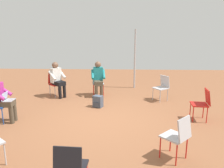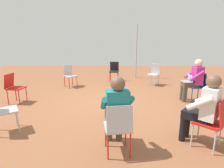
{
  "view_description": "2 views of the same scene",
  "coord_description": "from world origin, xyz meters",
  "px_view_note": "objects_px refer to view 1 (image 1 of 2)",
  "views": [
    {
      "loc": [
        -5.44,
        -0.46,
        2.3
      ],
      "look_at": [
        -0.01,
        -0.25,
        0.97
      ],
      "focal_mm": 35.0,
      "sensor_mm": 36.0,
      "label": 1
    },
    {
      "loc": [
        4.74,
        0.32,
        1.74
      ],
      "look_at": [
        -0.15,
        0.19,
        0.53
      ],
      "focal_mm": 28.0,
      "sensor_mm": 36.0,
      "label": 2
    }
  ],
  "objects_px": {
    "chair_southeast": "(162,86)",
    "person_with_laptop": "(1,96)",
    "chair_northeast": "(55,82)",
    "backpack_near_laptop_user": "(98,102)",
    "chair_west": "(70,167)",
    "person_in_white": "(57,78)",
    "chair_southwest": "(178,135)",
    "chair_east": "(98,81)",
    "person_in_teal": "(98,77)",
    "chair_south": "(202,102)"
  },
  "relations": [
    {
      "from": "person_in_teal",
      "to": "chair_east",
      "type": "bearing_deg",
      "value": -90.0
    },
    {
      "from": "chair_southeast",
      "to": "chair_south",
      "type": "relative_size",
      "value": 1.0
    },
    {
      "from": "chair_northeast",
      "to": "person_in_teal",
      "type": "distance_m",
      "value": 1.57
    },
    {
      "from": "chair_southeast",
      "to": "chair_east",
      "type": "height_order",
      "value": "same"
    },
    {
      "from": "chair_southeast",
      "to": "backpack_near_laptop_user",
      "type": "xyz_separation_m",
      "value": [
        -0.75,
        2.09,
        -0.34
      ]
    },
    {
      "from": "person_with_laptop",
      "to": "backpack_near_laptop_user",
      "type": "height_order",
      "value": "person_with_laptop"
    },
    {
      "from": "chair_west",
      "to": "backpack_near_laptop_user",
      "type": "relative_size",
      "value": 2.36
    },
    {
      "from": "chair_west",
      "to": "person_in_teal",
      "type": "bearing_deg",
      "value": 94.81
    },
    {
      "from": "chair_east",
      "to": "person_in_teal",
      "type": "xyz_separation_m",
      "value": [
        -0.16,
        -0.03,
        0.2
      ]
    },
    {
      "from": "chair_northeast",
      "to": "chair_east",
      "type": "xyz_separation_m",
      "value": [
        0.22,
        -1.53,
        0.0
      ]
    },
    {
      "from": "chair_southeast",
      "to": "person_with_laptop",
      "type": "bearing_deg",
      "value": 78.87
    },
    {
      "from": "chair_southwest",
      "to": "chair_east",
      "type": "distance_m",
      "value": 4.55
    },
    {
      "from": "chair_southeast",
      "to": "chair_southwest",
      "type": "distance_m",
      "value": 3.55
    },
    {
      "from": "chair_west",
      "to": "chair_southwest",
      "type": "distance_m",
      "value": 1.98
    },
    {
      "from": "chair_west",
      "to": "chair_east",
      "type": "distance_m",
      "value": 5.17
    },
    {
      "from": "chair_west",
      "to": "person_in_white",
      "type": "height_order",
      "value": "person_in_white"
    },
    {
      "from": "chair_south",
      "to": "chair_southwest",
      "type": "distance_m",
      "value": 2.16
    },
    {
      "from": "chair_west",
      "to": "chair_southeast",
      "type": "bearing_deg",
      "value": 68.87
    },
    {
      "from": "chair_south",
      "to": "chair_southwest",
      "type": "xyz_separation_m",
      "value": [
        -1.86,
        1.1,
        0.0
      ]
    },
    {
      "from": "chair_south",
      "to": "chair_west",
      "type": "xyz_separation_m",
      "value": [
        -2.87,
        2.81,
        0.0
      ]
    },
    {
      "from": "chair_southwest",
      "to": "person_with_laptop",
      "type": "distance_m",
      "value": 4.35
    },
    {
      "from": "chair_east",
      "to": "backpack_near_laptop_user",
      "type": "distance_m",
      "value": 1.42
    },
    {
      "from": "chair_west",
      "to": "backpack_near_laptop_user",
      "type": "distance_m",
      "value": 3.81
    },
    {
      "from": "chair_northeast",
      "to": "backpack_near_laptop_user",
      "type": "relative_size",
      "value": 2.36
    },
    {
      "from": "person_in_teal",
      "to": "chair_southeast",
      "type": "bearing_deg",
      "value": 158.79
    },
    {
      "from": "chair_southwest",
      "to": "backpack_near_laptop_user",
      "type": "distance_m",
      "value": 3.29
    },
    {
      "from": "person_in_teal",
      "to": "person_with_laptop",
      "type": "bearing_deg",
      "value": 38.3
    },
    {
      "from": "chair_southwest",
      "to": "person_with_laptop",
      "type": "xyz_separation_m",
      "value": [
        1.56,
        4.05,
        0.2
      ]
    },
    {
      "from": "chair_southeast",
      "to": "chair_northeast",
      "type": "xyz_separation_m",
      "value": [
        0.41,
        3.75,
        0.0
      ]
    },
    {
      "from": "chair_east",
      "to": "person_in_white",
      "type": "xyz_separation_m",
      "value": [
        -0.33,
        1.41,
        0.2
      ]
    },
    {
      "from": "chair_west",
      "to": "person_with_laptop",
      "type": "xyz_separation_m",
      "value": [
        2.57,
        2.34,
        0.2
      ]
    },
    {
      "from": "chair_northeast",
      "to": "person_with_laptop",
      "type": "height_order",
      "value": "person_with_laptop"
    },
    {
      "from": "person_with_laptop",
      "to": "backpack_near_laptop_user",
      "type": "distance_m",
      "value": 2.69
    },
    {
      "from": "chair_southeast",
      "to": "person_with_laptop",
      "type": "xyz_separation_m",
      "value": [
        -1.97,
        4.42,
        0.2
      ]
    },
    {
      "from": "chair_southwest",
      "to": "person_in_teal",
      "type": "bearing_deg",
      "value": 69.91
    },
    {
      "from": "backpack_near_laptop_user",
      "to": "person_in_teal",
      "type": "bearing_deg",
      "value": 4.95
    },
    {
      "from": "chair_southeast",
      "to": "person_in_white",
      "type": "bearing_deg",
      "value": 50.08
    },
    {
      "from": "chair_west",
      "to": "person_in_teal",
      "type": "height_order",
      "value": "person_in_teal"
    },
    {
      "from": "chair_west",
      "to": "person_in_teal",
      "type": "xyz_separation_m",
      "value": [
        5.0,
        0.12,
        0.2
      ]
    },
    {
      "from": "backpack_near_laptop_user",
      "to": "chair_southeast",
      "type": "bearing_deg",
      "value": -70.37
    },
    {
      "from": "chair_west",
      "to": "chair_southwest",
      "type": "xyz_separation_m",
      "value": [
        1.01,
        -1.71,
        0.0
      ]
    },
    {
      "from": "person_in_white",
      "to": "person_in_teal",
      "type": "xyz_separation_m",
      "value": [
        0.16,
        -1.43,
        0.0
      ]
    },
    {
      "from": "person_with_laptop",
      "to": "chair_west",
      "type": "bearing_deg",
      "value": 40.92
    },
    {
      "from": "chair_southeast",
      "to": "chair_east",
      "type": "xyz_separation_m",
      "value": [
        0.63,
        2.22,
        0.0
      ]
    },
    {
      "from": "chair_southwest",
      "to": "chair_southeast",
      "type": "bearing_deg",
      "value": 39.39
    },
    {
      "from": "chair_west",
      "to": "person_in_white",
      "type": "xyz_separation_m",
      "value": [
        4.84,
        1.55,
        0.2
      ]
    },
    {
      "from": "chair_southwest",
      "to": "chair_south",
      "type": "bearing_deg",
      "value": 14.87
    },
    {
      "from": "chair_southwest",
      "to": "person_with_laptop",
      "type": "relative_size",
      "value": 0.69
    },
    {
      "from": "chair_northeast",
      "to": "person_in_teal",
      "type": "bearing_deg",
      "value": 133.68
    },
    {
      "from": "backpack_near_laptop_user",
      "to": "chair_northeast",
      "type": "bearing_deg",
      "value": 55.12
    }
  ]
}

